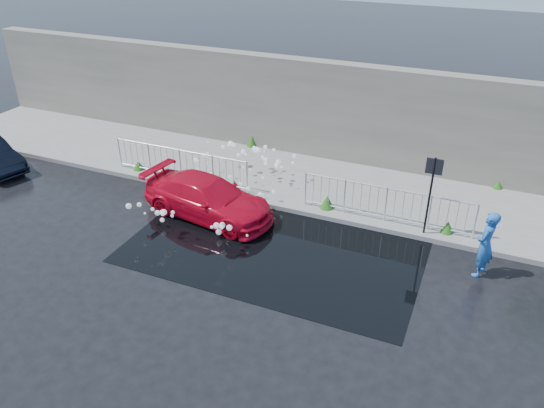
# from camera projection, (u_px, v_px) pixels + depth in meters

# --- Properties ---
(ground) EXTENTS (90.00, 90.00, 0.00)m
(ground) POSITION_uv_depth(u_px,v_px,m) (244.00, 262.00, 14.19)
(ground) COLOR black
(ground) RESTS_ON ground
(pavement) EXTENTS (30.00, 4.00, 0.15)m
(pavement) POSITION_uv_depth(u_px,v_px,m) (308.00, 181.00, 18.16)
(pavement) COLOR slate
(pavement) RESTS_ON ground
(curb) EXTENTS (30.00, 0.25, 0.16)m
(curb) POSITION_uv_depth(u_px,v_px,m) (286.00, 208.00, 16.55)
(curb) COLOR slate
(curb) RESTS_ON ground
(retaining_wall) EXTENTS (30.00, 0.60, 3.50)m
(retaining_wall) POSITION_uv_depth(u_px,v_px,m) (330.00, 111.00, 19.03)
(retaining_wall) COLOR #635E53
(retaining_wall) RESTS_ON pavement
(puddle) EXTENTS (8.00, 5.00, 0.01)m
(puddle) POSITION_uv_depth(u_px,v_px,m) (276.00, 246.00, 14.81)
(puddle) COLOR black
(puddle) RESTS_ON ground
(sign_post) EXTENTS (0.45, 0.06, 2.50)m
(sign_post) POSITION_uv_depth(u_px,v_px,m) (432.00, 184.00, 14.39)
(sign_post) COLOR black
(sign_post) RESTS_ON ground
(railing_left) EXTENTS (5.05, 0.05, 1.10)m
(railing_left) POSITION_uv_depth(u_px,v_px,m) (180.00, 163.00, 17.89)
(railing_left) COLOR silver
(railing_left) RESTS_ON pavement
(railing_right) EXTENTS (5.05, 0.05, 1.10)m
(railing_right) POSITION_uv_depth(u_px,v_px,m) (386.00, 203.00, 15.48)
(railing_right) COLOR silver
(railing_right) RESTS_ON pavement
(weeds) EXTENTS (12.17, 3.93, 0.42)m
(weeds) POSITION_uv_depth(u_px,v_px,m) (295.00, 179.00, 17.72)
(weeds) COLOR #1A4B14
(weeds) RESTS_ON pavement
(water_spray) EXTENTS (3.61, 5.31, 1.06)m
(water_spray) POSITION_uv_depth(u_px,v_px,m) (226.00, 180.00, 16.80)
(water_spray) COLOR white
(water_spray) RESTS_ON ground
(red_car) EXTENTS (4.41, 2.30, 1.22)m
(red_car) POSITION_uv_depth(u_px,v_px,m) (208.00, 198.00, 16.00)
(red_car) COLOR red
(red_car) RESTS_ON ground
(person) EXTENTS (0.61, 0.76, 1.83)m
(person) POSITION_uv_depth(u_px,v_px,m) (485.00, 244.00, 13.27)
(person) COLOR #235EB0
(person) RESTS_ON ground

